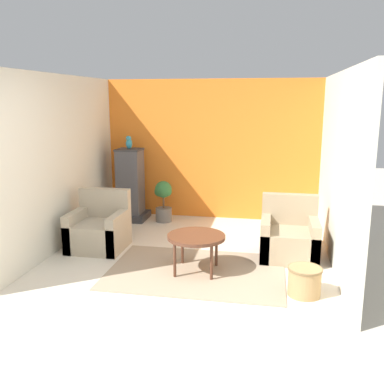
{
  "coord_description": "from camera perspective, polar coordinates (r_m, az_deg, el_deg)",
  "views": [
    {
      "loc": [
        1.05,
        -3.74,
        2.07
      ],
      "look_at": [
        0.0,
        1.79,
        0.84
      ],
      "focal_mm": 40.0,
      "sensor_mm": 36.0,
      "label": 1
    }
  ],
  "objects": [
    {
      "name": "armchair_left",
      "position": [
        6.19,
        -12.27,
        -4.94
      ],
      "size": [
        0.74,
        0.72,
        0.81
      ],
      "color": "tan",
      "rests_on": "ground_plane"
    },
    {
      "name": "potted_plant",
      "position": [
        7.33,
        -3.84,
        -0.94
      ],
      "size": [
        0.31,
        0.28,
        0.71
      ],
      "color": "#66605B",
      "rests_on": "ground_plane"
    },
    {
      "name": "armchair_right",
      "position": [
        5.85,
        12.81,
        -6.0
      ],
      "size": [
        0.74,
        0.72,
        0.81
      ],
      "color": "#9E896B",
      "rests_on": "ground_plane"
    },
    {
      "name": "wicker_basket",
      "position": [
        4.83,
        14.77,
        -11.33
      ],
      "size": [
        0.37,
        0.37,
        0.31
      ],
      "color": "#A37F51",
      "rests_on": "ground_plane"
    },
    {
      "name": "ground_plane",
      "position": [
        4.41,
        -4.52,
        -15.78
      ],
      "size": [
        20.0,
        20.0,
        0.0
      ],
      "primitive_type": "plane",
      "color": "beige",
      "rests_on": "ground"
    },
    {
      "name": "wall_back_accent",
      "position": [
        7.48,
        2.61,
        5.63
      ],
      "size": [
        3.8,
        0.06,
        2.41
      ],
      "color": "orange",
      "rests_on": "ground_plane"
    },
    {
      "name": "parrot",
      "position": [
        7.39,
        -8.39,
        6.52
      ],
      "size": [
        0.1,
        0.19,
        0.23
      ],
      "color": "teal",
      "rests_on": "birdcage"
    },
    {
      "name": "wall_left",
      "position": [
        6.32,
        -16.94,
        3.87
      ],
      "size": [
        0.06,
        3.58,
        2.41
      ],
      "color": "beige",
      "rests_on": "ground_plane"
    },
    {
      "name": "wall_right",
      "position": [
        5.66,
        18.95,
        2.82
      ],
      "size": [
        0.06,
        3.58,
        2.41
      ],
      "color": "beige",
      "rests_on": "ground_plane"
    },
    {
      "name": "area_rug",
      "position": [
        5.33,
        0.56,
        -10.52
      ],
      "size": [
        2.13,
        1.49,
        0.01
      ],
      "color": "gray",
      "rests_on": "ground_plane"
    },
    {
      "name": "coffee_table",
      "position": [
        5.18,
        0.57,
        -6.22
      ],
      "size": [
        0.7,
        0.7,
        0.47
      ],
      "color": "#512D1E",
      "rests_on": "ground_plane"
    },
    {
      "name": "birdcage",
      "position": [
        7.5,
        -8.22,
        0.66
      ],
      "size": [
        0.57,
        0.57,
        1.24
      ],
      "color": "#353539",
      "rests_on": "ground_plane"
    }
  ]
}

